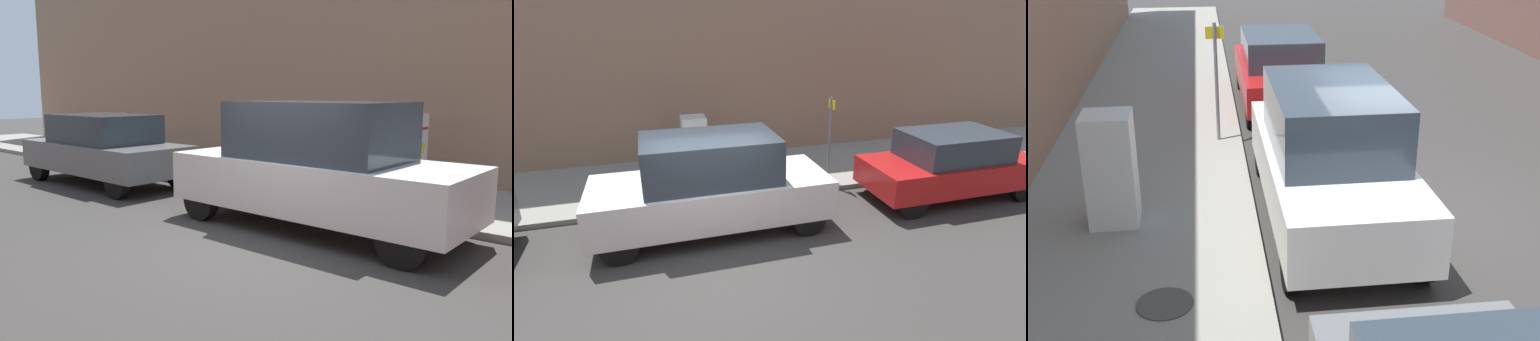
# 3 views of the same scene
# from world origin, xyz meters

# --- Properties ---
(ground_plane) EXTENTS (80.00, 80.00, 0.00)m
(ground_plane) POSITION_xyz_m (0.00, 0.00, 0.00)
(ground_plane) COLOR #383533
(sidewalk_slab) EXTENTS (3.79, 44.00, 0.13)m
(sidewalk_slab) POSITION_xyz_m (-4.23, 0.00, 0.07)
(sidewalk_slab) COLOR gray
(sidewalk_slab) RESTS_ON ground
(building_facade_near) EXTENTS (1.78, 39.60, 8.03)m
(building_facade_near) POSITION_xyz_m (-7.02, 0.00, 4.01)
(building_facade_near) COLOR #937056
(building_facade_near) RESTS_ON ground
(discarded_refrigerator) EXTENTS (0.72, 0.70, 1.73)m
(discarded_refrigerator) POSITION_xyz_m (-4.50, 0.10, 0.99)
(discarded_refrigerator) COLOR white
(discarded_refrigerator) RESTS_ON sidewalk_slab
(manhole_cover) EXTENTS (0.70, 0.70, 0.02)m
(manhole_cover) POSITION_xyz_m (-3.67, -2.24, 0.14)
(manhole_cover) COLOR #47443F
(manhole_cover) RESTS_ON sidewalk_slab
(fire_hydrant) EXTENTS (0.22, 0.22, 0.76)m
(fire_hydrant) POSITION_xyz_m (-2.78, -6.93, 0.52)
(fire_hydrant) COLOR slate
(fire_hydrant) RESTS_ON sidewalk_slab
(pedestrian_walking_far) EXTENTS (0.45, 0.22, 1.58)m
(pedestrian_walking_far) POSITION_xyz_m (-3.98, -9.44, 1.03)
(pedestrian_walking_far) COLOR #2D5193
(pedestrian_walking_far) RESTS_ON sidewalk_slab
(parked_suv_gray) EXTENTS (1.99, 4.81, 1.76)m
(parked_suv_gray) POSITION_xyz_m (-1.19, -6.39, 0.91)
(parked_suv_gray) COLOR slate
(parked_suv_gray) RESTS_ON ground
(parked_van_white) EXTENTS (2.00, 5.11, 2.16)m
(parked_van_white) POSITION_xyz_m (-1.19, 0.05, 1.08)
(parked_van_white) COLOR silver
(parked_van_white) RESTS_ON ground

